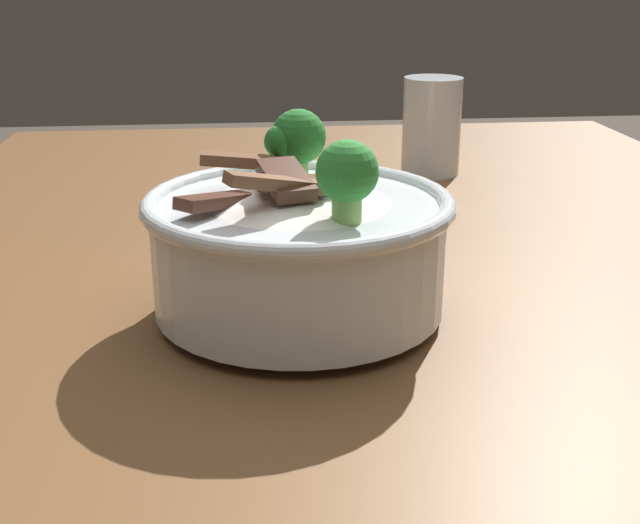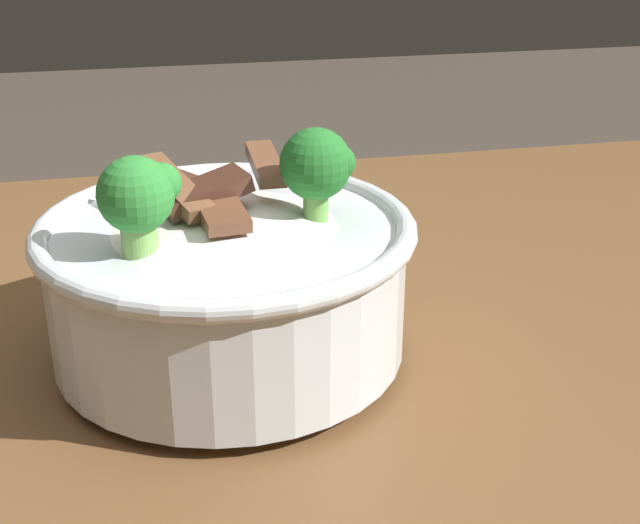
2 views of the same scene
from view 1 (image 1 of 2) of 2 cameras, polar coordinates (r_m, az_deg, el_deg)
dining_table at (r=0.71m, az=4.83°, el=-11.28°), size 1.34×0.90×0.79m
rice_bowl at (r=0.57m, az=-1.45°, el=1.59°), size 0.22×0.22×0.14m
drinking_glass at (r=0.99m, az=7.77°, el=8.96°), size 0.07×0.07×0.11m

